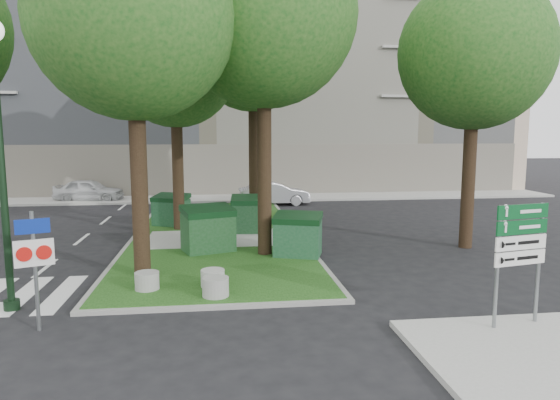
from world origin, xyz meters
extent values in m
plane|color=black|center=(0.00, 0.00, 0.00)|extent=(120.00, 120.00, 0.00)
cube|color=#184112|center=(0.50, 8.00, 0.06)|extent=(6.00, 16.00, 0.12)
cube|color=gray|center=(0.50, 8.00, 0.05)|extent=(6.30, 16.30, 0.10)
cube|color=#999993|center=(0.00, 18.50, 0.06)|extent=(42.00, 3.00, 0.12)
cube|color=silver|center=(-3.75, 1.50, 0.01)|extent=(5.00, 3.00, 0.01)
cube|color=#C4AC93|center=(0.00, 26.00, 8.00)|extent=(41.00, 12.00, 16.00)
cylinder|color=black|center=(-1.50, 2.50, 3.08)|extent=(0.44, 0.44, 6.16)
sphere|color=#144B15|center=(-1.50, 2.50, 6.82)|extent=(5.20, 5.20, 5.20)
cylinder|color=black|center=(2.00, 4.50, 3.36)|extent=(0.44, 0.44, 6.72)
sphere|color=#144B15|center=(2.00, 4.50, 7.44)|extent=(5.60, 5.60, 5.60)
cylinder|color=black|center=(-1.00, 9.00, 2.94)|extent=(0.44, 0.44, 5.88)
sphere|color=#144B15|center=(-1.00, 9.00, 6.51)|extent=(4.80, 4.80, 4.80)
sphere|color=#144B15|center=(-0.70, 9.20, 8.19)|extent=(3.60, 3.60, 3.60)
cylinder|color=black|center=(2.20, 12.00, 3.50)|extent=(0.44, 0.44, 7.00)
sphere|color=#144B15|center=(2.20, 12.00, 7.75)|extent=(5.80, 5.80, 5.80)
sphere|color=#144B15|center=(2.50, 12.20, 9.75)|extent=(4.35, 4.35, 4.35)
cylinder|color=black|center=(9.00, 5.00, 2.94)|extent=(0.44, 0.44, 5.88)
sphere|color=#144B15|center=(9.00, 5.00, 6.51)|extent=(5.00, 5.00, 5.00)
sphere|color=#144B15|center=(9.30, 5.20, 8.19)|extent=(3.75, 3.75, 3.75)
cube|color=#0F391C|center=(-1.39, 9.88, 0.65)|extent=(1.60, 1.36, 1.06)
cube|color=black|center=(-1.39, 9.88, 1.27)|extent=(1.67, 1.44, 0.31)
cube|color=#103715|center=(0.21, 5.09, 0.73)|extent=(1.81, 1.51, 1.22)
cube|color=black|center=(0.21, 5.09, 1.44)|extent=(1.89, 1.60, 0.35)
cube|color=black|center=(1.81, 8.01, 0.70)|extent=(1.56, 1.12, 1.17)
cube|color=black|center=(1.81, 8.01, 1.38)|extent=(1.62, 1.20, 0.34)
cube|color=#144122|center=(3.00, 4.13, 0.67)|extent=(1.63, 1.35, 1.10)
cube|color=black|center=(3.00, 4.13, 1.31)|extent=(1.70, 1.42, 0.32)
cylinder|color=gray|center=(-1.21, 1.24, 0.33)|extent=(0.59, 0.59, 0.42)
cylinder|color=gray|center=(0.46, 0.50, 0.34)|extent=(0.63, 0.63, 0.45)
cylinder|color=#A1A29D|center=(0.39, 1.27, 0.33)|extent=(0.59, 0.59, 0.42)
cylinder|color=yellow|center=(2.80, 12.59, 0.45)|extent=(0.38, 0.38, 0.66)
cylinder|color=black|center=(-4.07, 0.46, 2.85)|extent=(0.16, 0.16, 5.71)
cylinder|color=black|center=(-4.07, 0.46, 0.11)|extent=(0.34, 0.34, 0.23)
cylinder|color=slate|center=(-3.05, -0.84, 1.21)|extent=(0.10, 0.10, 2.42)
cube|color=navy|center=(-3.05, -0.84, 2.13)|extent=(0.60, 0.25, 0.29)
cube|color=white|center=(-3.05, -0.84, 1.60)|extent=(0.70, 0.28, 0.53)
cylinder|color=red|center=(-3.23, -0.84, 1.60)|extent=(0.28, 0.13, 0.29)
cylinder|color=red|center=(-2.88, -0.84, 1.60)|extent=(0.28, 0.13, 0.29)
cylinder|color=slate|center=(5.92, -2.10, 1.34)|extent=(0.09, 0.09, 2.44)
cylinder|color=slate|center=(6.93, -1.90, 1.34)|extent=(0.09, 0.09, 2.44)
cube|color=#09481E|center=(6.42, -2.00, 2.42)|extent=(1.20, 0.28, 0.28)
cube|color=#09481E|center=(6.42, -2.00, 2.11)|extent=(1.20, 0.28, 0.28)
cube|color=white|center=(6.42, -2.00, 1.80)|extent=(1.20, 0.28, 0.28)
cube|color=white|center=(6.42, -2.00, 1.49)|extent=(1.20, 0.28, 0.28)
imported|color=silver|center=(-6.77, 18.50, 0.65)|extent=(3.98, 1.99, 1.30)
imported|color=#A1A2A9|center=(3.59, 15.87, 0.63)|extent=(3.88, 1.52, 1.26)
camera|label=1|loc=(0.55, -10.92, 3.95)|focal=32.00mm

